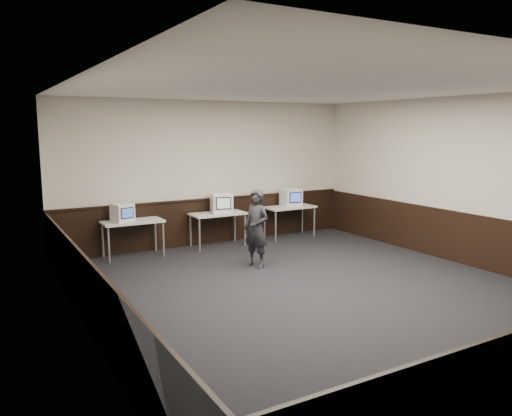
{
  "coord_description": "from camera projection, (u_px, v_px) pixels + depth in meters",
  "views": [
    {
      "loc": [
        -4.63,
        -6.22,
        2.59
      ],
      "look_at": [
        -0.17,
        1.6,
        1.15
      ],
      "focal_mm": 35.0,
      "sensor_mm": 36.0,
      "label": 1
    }
  ],
  "objects": [
    {
      "name": "floor",
      "position": [
        314.0,
        291.0,
        8.01
      ],
      "size": [
        8.0,
        8.0,
        0.0
      ],
      "primitive_type": "plane",
      "color": "black",
      "rests_on": "ground"
    },
    {
      "name": "back_wall",
      "position": [
        210.0,
        173.0,
        11.19
      ],
      "size": [
        7.0,
        0.0,
        7.0
      ],
      "primitive_type": "plane",
      "rotation": [
        1.57,
        0.0,
        0.0
      ],
      "color": "beige",
      "rests_on": "ground"
    },
    {
      "name": "right_wall",
      "position": [
        465.0,
        181.0,
        9.47
      ],
      "size": [
        0.0,
        8.0,
        8.0
      ],
      "primitive_type": "plane",
      "rotation": [
        1.57,
        0.0,
        -1.57
      ],
      "color": "beige",
      "rests_on": "ground"
    },
    {
      "name": "wainscot_rail",
      "position": [
        211.0,
        199.0,
        11.25
      ],
      "size": [
        6.98,
        0.06,
        0.04
      ],
      "primitive_type": "cube",
      "color": "black",
      "rests_on": "wainscot_back"
    },
    {
      "name": "emac_center",
      "position": [
        221.0,
        203.0,
        10.97
      ],
      "size": [
        0.54,
        0.56,
        0.44
      ],
      "rotation": [
        0.0,
        0.0,
        -0.25
      ],
      "color": "white",
      "rests_on": "desk_center"
    },
    {
      "name": "left_wall",
      "position": [
        83.0,
        211.0,
        6.05
      ],
      "size": [
        0.0,
        8.0,
        8.0
      ],
      "primitive_type": "plane",
      "rotation": [
        1.57,
        0.0,
        1.57
      ],
      "color": "beige",
      "rests_on": "ground"
    },
    {
      "name": "wainscot_right",
      "position": [
        461.0,
        238.0,
        9.64
      ],
      "size": [
        0.04,
        7.98,
        1.0
      ],
      "primitive_type": "cube",
      "color": "black",
      "rests_on": "right_wall"
    },
    {
      "name": "desk_left",
      "position": [
        133.0,
        224.0,
        10.06
      ],
      "size": [
        1.2,
        0.6,
        0.75
      ],
      "color": "silver",
      "rests_on": "ground"
    },
    {
      "name": "desk_center",
      "position": [
        218.0,
        216.0,
        10.99
      ],
      "size": [
        1.2,
        0.6,
        0.75
      ],
      "color": "silver",
      "rests_on": "ground"
    },
    {
      "name": "wainscot_back",
      "position": [
        211.0,
        221.0,
        11.35
      ],
      "size": [
        6.98,
        0.04,
        1.0
      ],
      "primitive_type": "cube",
      "color": "black",
      "rests_on": "back_wall"
    },
    {
      "name": "desk_right",
      "position": [
        290.0,
        209.0,
        11.92
      ],
      "size": [
        1.2,
        0.6,
        0.75
      ],
      "color": "silver",
      "rests_on": "ground"
    },
    {
      "name": "ceiling",
      "position": [
        318.0,
        87.0,
        7.51
      ],
      "size": [
        8.0,
        8.0,
        0.0
      ],
      "primitive_type": "plane",
      "rotation": [
        3.14,
        0.0,
        0.0
      ],
      "color": "white",
      "rests_on": "back_wall"
    },
    {
      "name": "person",
      "position": [
        256.0,
        229.0,
        9.34
      ],
      "size": [
        0.53,
        0.63,
        1.47
      ],
      "primitive_type": "imported",
      "rotation": [
        0.0,
        0.0,
        -1.18
      ],
      "color": "black",
      "rests_on": "ground"
    },
    {
      "name": "emac_right",
      "position": [
        291.0,
        197.0,
        11.93
      ],
      "size": [
        0.46,
        0.49,
        0.42
      ],
      "rotation": [
        0.0,
        0.0,
        -0.09
      ],
      "color": "white",
      "rests_on": "desk_right"
    },
    {
      "name": "emac_left",
      "position": [
        122.0,
        213.0,
        9.9
      ],
      "size": [
        0.45,
        0.46,
        0.36
      ],
      "rotation": [
        0.0,
        0.0,
        0.25
      ],
      "color": "white",
      "rests_on": "desk_left"
    },
    {
      "name": "wainscot_left",
      "position": [
        90.0,
        297.0,
        6.23
      ],
      "size": [
        0.04,
        7.98,
        1.0
      ],
      "primitive_type": "cube",
      "color": "black",
      "rests_on": "left_wall"
    }
  ]
}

